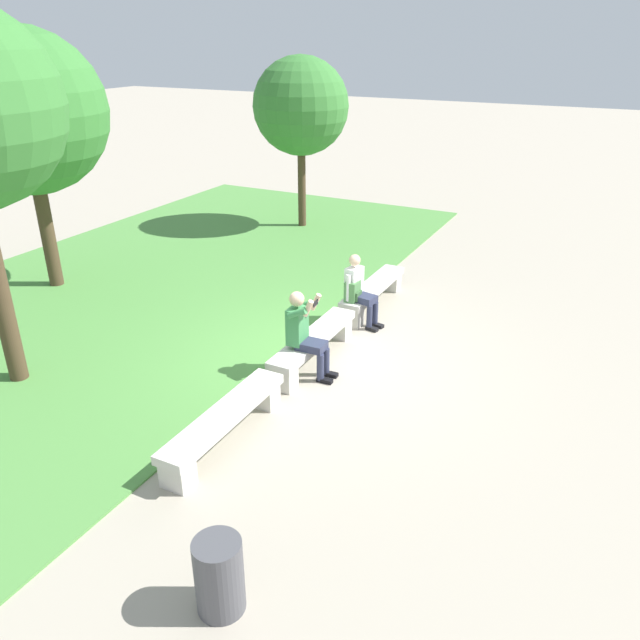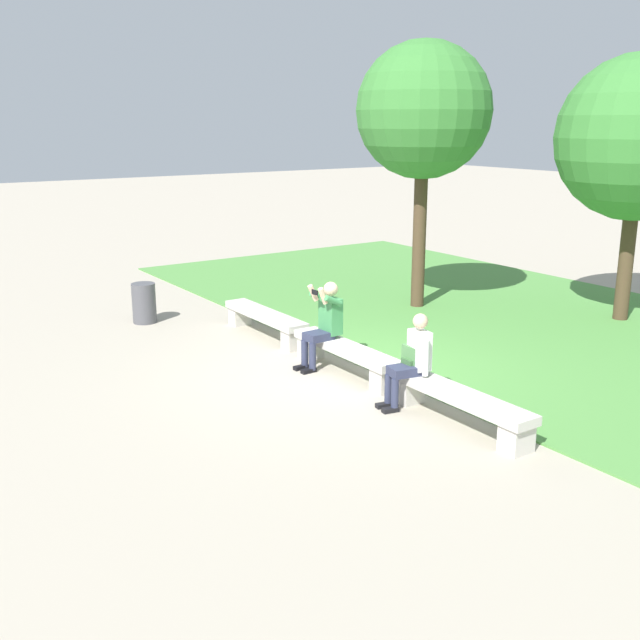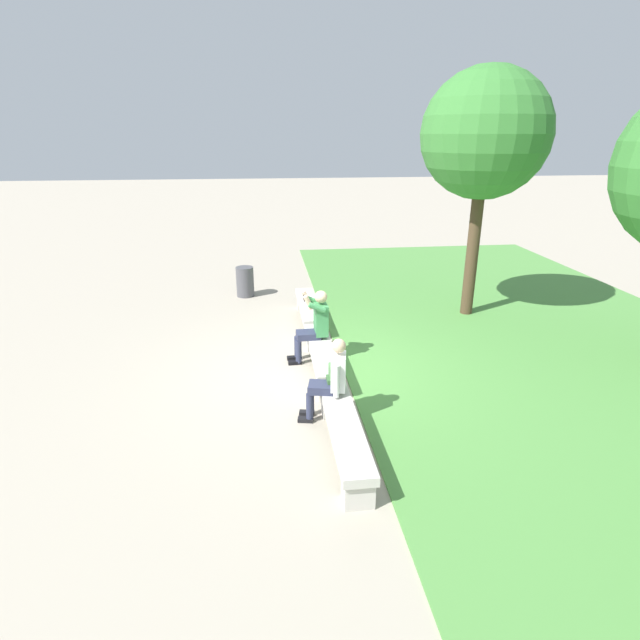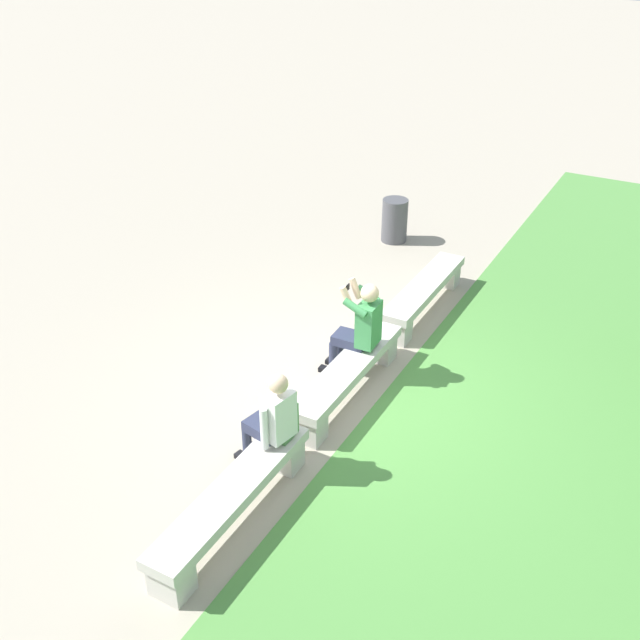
{
  "view_description": "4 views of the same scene",
  "coord_description": "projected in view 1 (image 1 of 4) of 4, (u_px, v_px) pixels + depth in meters",
  "views": [
    {
      "loc": [
        -7.65,
        -4.02,
        4.72
      ],
      "look_at": [
        -0.01,
        -0.12,
        0.73
      ],
      "focal_mm": 35.0,
      "sensor_mm": 36.0,
      "label": 1
    },
    {
      "loc": [
        8.63,
        -6.31,
        3.69
      ],
      "look_at": [
        0.47,
        -0.78,
        1.05
      ],
      "focal_mm": 42.0,
      "sensor_mm": 36.0,
      "label": 2
    },
    {
      "loc": [
        7.77,
        -0.95,
        3.88
      ],
      "look_at": [
        0.31,
        -0.07,
        1.07
      ],
      "focal_mm": 28.0,
      "sensor_mm": 36.0,
      "label": 3
    },
    {
      "loc": [
        6.62,
        3.3,
        5.35
      ],
      "look_at": [
        0.16,
        -0.29,
        1.06
      ],
      "focal_mm": 42.0,
      "sensor_mm": 36.0,
      "label": 4
    }
  ],
  "objects": [
    {
      "name": "ground_plane",
      "position": [
        314.0,
        360.0,
        9.82
      ],
      "size": [
        80.0,
        80.0,
        0.0
      ],
      "primitive_type": "plane",
      "color": "#A89E8C"
    },
    {
      "name": "grass_strip",
      "position": [
        106.0,
        308.0,
        11.63
      ],
      "size": [
        19.03,
        8.0,
        0.03
      ],
      "primitive_type": "cube",
      "color": "#518E42",
      "rests_on": "ground"
    },
    {
      "name": "bench_main",
      "position": [
        225.0,
        421.0,
        7.76
      ],
      "size": [
        2.24,
        0.4,
        0.45
      ],
      "color": "beige",
      "rests_on": "ground"
    },
    {
      "name": "bench_near",
      "position": [
        314.0,
        343.0,
        9.7
      ],
      "size": [
        2.24,
        0.4,
        0.45
      ],
      "color": "beige",
      "rests_on": "ground"
    },
    {
      "name": "bench_mid",
      "position": [
        373.0,
        291.0,
        11.63
      ],
      "size": [
        2.24,
        0.4,
        0.45
      ],
      "color": "beige",
      "rests_on": "ground"
    },
    {
      "name": "person_photographer",
      "position": [
        304.0,
        330.0,
        9.13
      ],
      "size": [
        0.48,
        0.73,
        1.32
      ],
      "color": "black",
      "rests_on": "ground"
    },
    {
      "name": "person_distant",
      "position": [
        359.0,
        288.0,
        10.79
      ],
      "size": [
        0.48,
        0.72,
        1.26
      ],
      "color": "black",
      "rests_on": "ground"
    },
    {
      "name": "backpack",
      "position": [
        353.0,
        291.0,
        10.78
      ],
      "size": [
        0.28,
        0.24,
        0.43
      ],
      "color": "#4C7F47",
      "rests_on": "bench_mid"
    },
    {
      "name": "tree_behind_wall",
      "position": [
        301.0,
        107.0,
        15.29
      ],
      "size": [
        2.37,
        2.37,
        4.23
      ],
      "color": "#4C3826",
      "rests_on": "ground"
    },
    {
      "name": "tree_left_background",
      "position": [
        25.0,
        113.0,
        11.3
      ],
      "size": [
        2.97,
        2.97,
        4.87
      ],
      "color": "#4C3826",
      "rests_on": "ground"
    },
    {
      "name": "trash_bin",
      "position": [
        219.0,
        576.0,
        5.47
      ],
      "size": [
        0.44,
        0.44,
        0.75
      ],
      "primitive_type": "cylinder",
      "color": "#4C4C51",
      "rests_on": "ground"
    }
  ]
}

